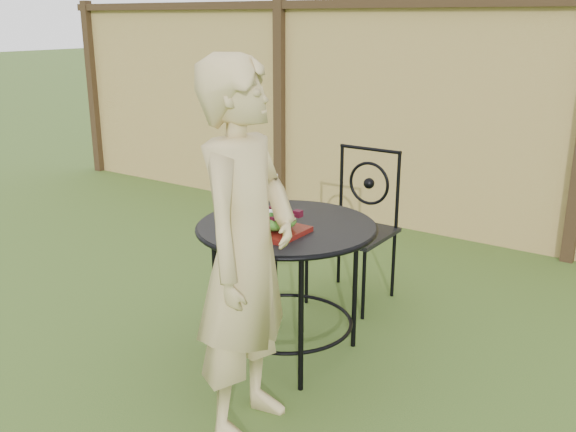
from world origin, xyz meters
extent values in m
plane|color=#284C18|center=(0.00, 0.00, 0.00)|extent=(60.00, 60.00, 0.00)
cube|color=#D2B867|center=(0.00, 2.20, 0.90)|extent=(8.00, 0.05, 1.80)
cube|color=black|center=(0.00, 2.15, 1.83)|extent=(8.00, 0.07, 0.07)
cube|color=black|center=(-3.90, 2.15, 0.95)|extent=(0.09, 0.09, 1.90)
cube|color=black|center=(-1.30, 2.15, 0.95)|extent=(0.09, 0.09, 1.90)
cylinder|color=black|center=(0.36, -0.14, 0.71)|extent=(0.90, 0.90, 0.02)
torus|color=black|center=(0.36, -0.14, 0.71)|extent=(0.92, 0.92, 0.02)
torus|color=black|center=(0.36, -0.14, 0.18)|extent=(0.70, 0.70, 0.02)
cylinder|color=black|center=(0.62, 0.12, 0.35)|extent=(0.03, 0.03, 0.71)
cylinder|color=black|center=(0.10, 0.12, 0.35)|extent=(0.03, 0.03, 0.71)
cylinder|color=black|center=(0.10, -0.40, 0.35)|extent=(0.03, 0.03, 0.71)
cylinder|color=black|center=(0.62, -0.40, 0.35)|extent=(0.03, 0.03, 0.71)
cube|color=black|center=(0.30, 0.64, 0.45)|extent=(0.46, 0.46, 0.03)
cylinder|color=black|center=(0.30, 0.85, 0.94)|extent=(0.42, 0.02, 0.02)
torus|color=black|center=(0.30, 0.85, 0.72)|extent=(0.28, 0.02, 0.28)
cylinder|color=black|center=(0.10, 0.44, 0.22)|extent=(0.02, 0.02, 0.44)
cylinder|color=black|center=(0.50, 0.44, 0.22)|extent=(0.02, 0.02, 0.44)
cylinder|color=black|center=(0.10, 0.84, 0.22)|extent=(0.02, 0.02, 0.44)
cylinder|color=black|center=(0.50, 0.84, 0.22)|extent=(0.02, 0.02, 0.44)
cylinder|color=black|center=(0.10, 0.85, 0.70)|extent=(0.02, 0.02, 0.50)
cylinder|color=black|center=(0.50, 0.85, 0.70)|extent=(0.02, 0.02, 0.50)
imported|color=tan|center=(0.58, -0.76, 0.80)|extent=(0.49, 0.65, 1.60)
cube|color=#401009|center=(0.39, -0.29, 0.74)|extent=(0.27, 0.27, 0.02)
ellipsoid|color=#235614|center=(0.39, -0.29, 0.79)|extent=(0.21, 0.21, 0.08)
cylinder|color=silver|center=(0.40, -0.29, 0.92)|extent=(0.01, 0.01, 0.18)
cylinder|color=#0C7493|center=(0.06, -0.18, 0.79)|extent=(0.08, 0.08, 0.14)
camera|label=1|loc=(2.11, -2.68, 1.72)|focal=40.00mm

